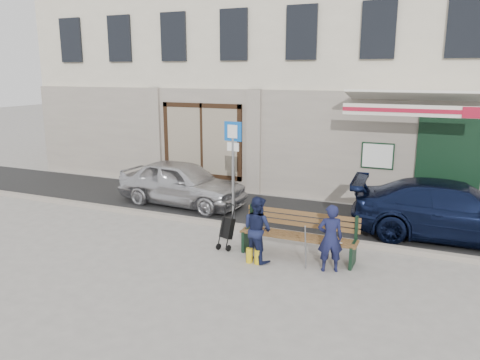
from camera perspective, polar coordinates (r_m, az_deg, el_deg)
The scene contains 11 objects.
ground at distance 9.95m, azimuth -1.45°, elevation -8.90°, with size 80.00×80.00×0.00m, color #9E9991.
asphalt_lane at distance 12.66m, azimuth 4.53°, elevation -4.05°, with size 60.00×3.20×0.01m, color #282828.
curb at distance 11.21m, azimuth 1.82°, elevation -5.99°, with size 60.00×0.18×0.12m, color #9E9384.
building at distance 17.30m, azimuth 10.99°, elevation 16.99°, with size 20.00×8.27×10.00m.
car_silver at distance 13.37m, azimuth -7.10°, elevation -0.35°, with size 1.52×3.78×1.29m, color silver.
car_navy at distance 11.59m, azimuth 24.64°, elevation -3.49°, with size 1.84×4.52×1.31m, color black.
parking_sign at distance 11.47m, azimuth -0.86°, elevation 2.89°, with size 0.47×0.09×2.55m.
bench at distance 9.68m, azimuth 6.84°, elevation -6.72°, with size 2.40×1.17×0.98m.
man at distance 9.04m, azimuth 10.94°, elevation -6.98°, with size 0.48×0.32×1.32m, color #15193C.
woman at distance 9.37m, azimuth 2.13°, elevation -5.96°, with size 0.65×0.51×1.33m, color #151B3A.
stroller at distance 10.10m, azimuth -1.59°, elevation -5.99°, with size 0.34×0.44×0.96m.
Camera 1 is at (3.93, -8.35, 3.72)m, focal length 35.00 mm.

